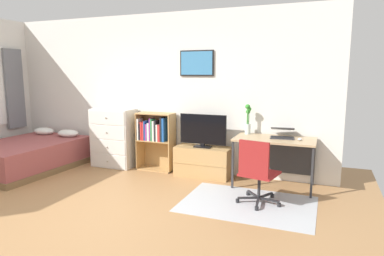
{
  "coord_description": "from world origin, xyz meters",
  "views": [
    {
      "loc": [
        2.81,
        -2.98,
        1.69
      ],
      "look_at": [
        1.02,
        1.5,
        0.91
      ],
      "focal_mm": 31.94,
      "sensor_mm": 36.0,
      "label": 1
    }
  ],
  "objects_px": {
    "bookshelf": "(155,136)",
    "computer_mouse": "(300,139)",
    "tv_stand": "(203,161)",
    "laptop": "(282,133)",
    "desk": "(275,146)",
    "office_chair": "(257,171)",
    "bamboo_vase": "(248,119)",
    "television": "(203,131)",
    "bed": "(27,155)",
    "dresser": "(114,138)"
  },
  "relations": [
    {
      "from": "tv_stand",
      "to": "laptop",
      "type": "bearing_deg",
      "value": -0.11
    },
    {
      "from": "office_chair",
      "to": "bed",
      "type": "bearing_deg",
      "value": -170.32
    },
    {
      "from": "television",
      "to": "desk",
      "type": "distance_m",
      "value": 1.17
    },
    {
      "from": "television",
      "to": "laptop",
      "type": "xyz_separation_m",
      "value": [
        1.25,
        0.02,
        0.04
      ]
    },
    {
      "from": "bed",
      "to": "laptop",
      "type": "relative_size",
      "value": 4.91
    },
    {
      "from": "dresser",
      "to": "desk",
      "type": "distance_m",
      "value": 2.88
    },
    {
      "from": "desk",
      "to": "bamboo_vase",
      "type": "relative_size",
      "value": 2.47
    },
    {
      "from": "office_chair",
      "to": "computer_mouse",
      "type": "distance_m",
      "value": 0.95
    },
    {
      "from": "dresser",
      "to": "office_chair",
      "type": "xyz_separation_m",
      "value": [
        2.78,
        -0.91,
        -0.07
      ]
    },
    {
      "from": "dresser",
      "to": "laptop",
      "type": "relative_size",
      "value": 2.62
    },
    {
      "from": "desk",
      "to": "computer_mouse",
      "type": "relative_size",
      "value": 11.19
    },
    {
      "from": "bed",
      "to": "bamboo_vase",
      "type": "relative_size",
      "value": 4.19
    },
    {
      "from": "desk",
      "to": "office_chair",
      "type": "bearing_deg",
      "value": -96.35
    },
    {
      "from": "bed",
      "to": "desk",
      "type": "xyz_separation_m",
      "value": [
        4.21,
        0.72,
        0.36
      ]
    },
    {
      "from": "bed",
      "to": "tv_stand",
      "type": "height_order",
      "value": "bed"
    },
    {
      "from": "television",
      "to": "laptop",
      "type": "relative_size",
      "value": 1.96
    },
    {
      "from": "dresser",
      "to": "bookshelf",
      "type": "distance_m",
      "value": 0.81
    },
    {
      "from": "office_chair",
      "to": "laptop",
      "type": "distance_m",
      "value": 1.0
    },
    {
      "from": "office_chair",
      "to": "desk",
      "type": "bearing_deg",
      "value": 95.6
    },
    {
      "from": "bed",
      "to": "bamboo_vase",
      "type": "bearing_deg",
      "value": 14.9
    },
    {
      "from": "bed",
      "to": "office_chair",
      "type": "bearing_deg",
      "value": -0.07
    },
    {
      "from": "office_chair",
      "to": "computer_mouse",
      "type": "bearing_deg",
      "value": 71.88
    },
    {
      "from": "desk",
      "to": "office_chair",
      "type": "height_order",
      "value": "office_chair"
    },
    {
      "from": "bamboo_vase",
      "to": "computer_mouse",
      "type": "bearing_deg",
      "value": -15.75
    },
    {
      "from": "television",
      "to": "laptop",
      "type": "distance_m",
      "value": 1.26
    },
    {
      "from": "dresser",
      "to": "laptop",
      "type": "xyz_separation_m",
      "value": [
        2.98,
        0.01,
        0.27
      ]
    },
    {
      "from": "desk",
      "to": "laptop",
      "type": "relative_size",
      "value": 2.9
    },
    {
      "from": "bookshelf",
      "to": "computer_mouse",
      "type": "height_order",
      "value": "bookshelf"
    },
    {
      "from": "bookshelf",
      "to": "computer_mouse",
      "type": "xyz_separation_m",
      "value": [
        2.43,
        -0.19,
        0.15
      ]
    },
    {
      "from": "bamboo_vase",
      "to": "laptop",
      "type": "bearing_deg",
      "value": -9.14
    },
    {
      "from": "office_chair",
      "to": "bookshelf",
      "type": "bearing_deg",
      "value": 165.92
    },
    {
      "from": "dresser",
      "to": "tv_stand",
      "type": "xyz_separation_m",
      "value": [
        1.72,
        0.02,
        -0.28
      ]
    },
    {
      "from": "desk",
      "to": "bamboo_vase",
      "type": "distance_m",
      "value": 0.6
    },
    {
      "from": "bed",
      "to": "laptop",
      "type": "xyz_separation_m",
      "value": [
        4.3,
        0.76,
        0.55
      ]
    },
    {
      "from": "bookshelf",
      "to": "bamboo_vase",
      "type": "relative_size",
      "value": 2.14
    },
    {
      "from": "bed",
      "to": "television",
      "type": "distance_m",
      "value": 3.17
    },
    {
      "from": "desk",
      "to": "tv_stand",
      "type": "bearing_deg",
      "value": 177.96
    },
    {
      "from": "television",
      "to": "bed",
      "type": "bearing_deg",
      "value": -166.38
    },
    {
      "from": "bed",
      "to": "tv_stand",
      "type": "relative_size",
      "value": 2.16
    },
    {
      "from": "bookshelf",
      "to": "bamboo_vase",
      "type": "bearing_deg",
      "value": 1.49
    },
    {
      "from": "bed",
      "to": "tv_stand",
      "type": "xyz_separation_m",
      "value": [
        3.05,
        0.76,
        -0.01
      ]
    },
    {
      "from": "tv_stand",
      "to": "desk",
      "type": "distance_m",
      "value": 1.22
    },
    {
      "from": "office_chair",
      "to": "bamboo_vase",
      "type": "relative_size",
      "value": 1.83
    },
    {
      "from": "dresser",
      "to": "bed",
      "type": "bearing_deg",
      "value": -150.65
    },
    {
      "from": "dresser",
      "to": "bookshelf",
      "type": "bearing_deg",
      "value": 4.11
    },
    {
      "from": "desk",
      "to": "bamboo_vase",
      "type": "height_order",
      "value": "bamboo_vase"
    },
    {
      "from": "television",
      "to": "computer_mouse",
      "type": "height_order",
      "value": "television"
    },
    {
      "from": "laptop",
      "to": "television",
      "type": "bearing_deg",
      "value": 175.29
    },
    {
      "from": "bookshelf",
      "to": "laptop",
      "type": "distance_m",
      "value": 2.18
    },
    {
      "from": "desk",
      "to": "computer_mouse",
      "type": "bearing_deg",
      "value": -15.89
    }
  ]
}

